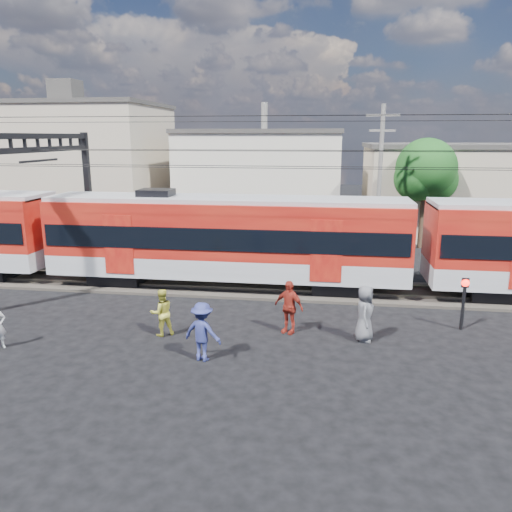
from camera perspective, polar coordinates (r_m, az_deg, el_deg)
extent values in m
plane|color=black|center=(15.55, -4.52, -12.42)|extent=(120.00, 120.00, 0.00)
cube|color=#2D2823|center=(22.87, -0.15, -3.60)|extent=(70.00, 3.40, 0.12)
cube|color=#59544C|center=(22.12, -0.43, -3.87)|extent=(70.00, 0.12, 0.12)
cube|color=#59544C|center=(23.54, 0.12, -2.79)|extent=(70.00, 0.12, 0.12)
cube|color=black|center=(24.51, -15.17, -2.20)|extent=(2.40, 2.20, 0.70)
cube|color=black|center=(22.57, 9.52, -3.25)|extent=(2.40, 2.20, 0.70)
cube|color=#9D9FA4|center=(22.79, -3.38, -0.84)|extent=(16.00, 3.00, 0.90)
cube|color=maroon|center=(22.44, -3.44, 3.25)|extent=(16.00, 3.00, 2.40)
cube|color=black|center=(22.48, -3.43, 2.62)|extent=(15.68, 3.08, 0.95)
cube|color=#9D9FA4|center=(22.25, -3.48, 6.42)|extent=(16.00, 2.60, 0.25)
cube|color=black|center=(23.69, 25.61, -3.63)|extent=(2.40, 2.20, 0.70)
cube|color=black|center=(29.44, -18.57, 6.40)|extent=(0.30, 0.30, 7.00)
cube|color=black|center=(25.32, -23.75, 12.43)|extent=(0.25, 9.30, 0.25)
cube|color=black|center=(25.32, -23.62, 11.08)|extent=(0.25, 9.30, 0.25)
cylinder|color=black|center=(21.20, -0.44, 10.03)|extent=(70.00, 0.03, 0.03)
cylinder|color=black|center=(22.58, 0.10, 10.24)|extent=(70.00, 0.03, 0.03)
cylinder|color=black|center=(21.17, -0.44, 11.92)|extent=(70.00, 0.03, 0.03)
cylinder|color=black|center=(22.55, 0.10, 12.02)|extent=(70.00, 0.03, 0.03)
cylinder|color=black|center=(18.41, -1.80, 15.72)|extent=(70.00, 0.03, 0.03)
cylinder|color=black|center=(25.33, 1.03, 15.12)|extent=(70.00, 0.03, 0.03)
cube|color=tan|center=(42.75, -20.29, 9.63)|extent=(14.00, 10.00, 9.00)
cube|color=#3F3D3A|center=(42.75, -20.81, 15.84)|extent=(14.28, 10.20, 0.30)
cube|color=beige|center=(41.08, 0.93, 8.92)|extent=(12.00, 12.00, 7.00)
cube|color=#3F3D3A|center=(40.95, 0.95, 14.02)|extent=(12.24, 12.24, 0.30)
cube|color=tan|center=(39.34, 24.30, 6.80)|extent=(16.00, 10.00, 6.00)
cube|color=#3F3D3A|center=(39.16, 24.75, 11.38)|extent=(16.32, 10.20, 0.30)
cylinder|color=slate|center=(28.88, 13.91, 8.08)|extent=(0.24, 0.24, 8.50)
cube|color=slate|center=(28.79, 14.34, 15.33)|extent=(1.80, 0.12, 0.12)
cube|color=slate|center=(28.77, 14.24, 13.74)|extent=(1.40, 0.12, 0.12)
cylinder|color=#382619|center=(32.52, 18.46, 4.28)|extent=(0.36, 0.36, 3.92)
sphere|color=#134515|center=(32.21, 18.86, 9.44)|extent=(3.64, 3.64, 3.64)
sphere|color=#134515|center=(32.67, 19.71, 8.19)|extent=(2.80, 2.80, 2.80)
imported|color=gold|center=(17.73, -10.72, -6.35)|extent=(1.03, 0.98, 1.67)
imported|color=navy|center=(15.61, -6.15, -8.59)|extent=(1.34, 0.97, 1.87)
imported|color=maroon|center=(17.64, 3.76, -5.82)|extent=(1.21, 0.91, 1.91)
imported|color=#545559|center=(17.33, 12.33, -6.43)|extent=(0.74, 1.02, 1.94)
cylinder|color=black|center=(19.37, 22.58, -5.26)|extent=(0.12, 0.12, 1.80)
sphere|color=#FF140C|center=(19.13, 22.81, -2.84)|extent=(0.28, 0.28, 0.28)
cube|color=black|center=(19.13, 22.81, -2.84)|extent=(0.25, 0.06, 0.35)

